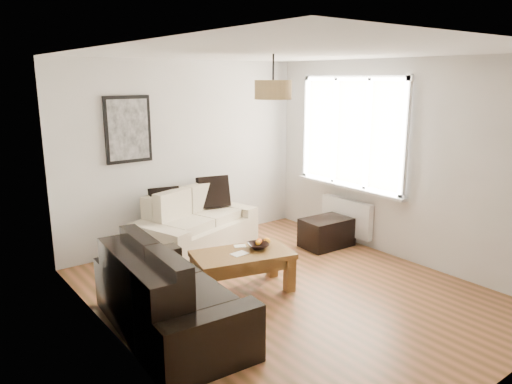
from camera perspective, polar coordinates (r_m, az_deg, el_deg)
floor at (r=5.53m, az=3.86°, el=-11.80°), size 4.50×4.50×0.00m
ceiling at (r=5.01m, az=4.35°, el=16.18°), size 3.80×4.50×0.00m
wall_back at (r=6.94m, az=-8.35°, el=4.52°), size 3.80×0.04×2.60m
wall_front at (r=3.80m, az=27.24°, el=-4.25°), size 3.80×0.04×2.60m
wall_left at (r=4.14m, az=-16.03°, el=-1.87°), size 0.04×4.50×2.60m
wall_right at (r=6.52m, az=16.74°, el=3.53°), size 0.04×4.50×2.60m
window_bay at (r=6.94m, az=11.34°, el=6.91°), size 0.14×1.90×1.60m
radiator at (r=7.14m, az=10.68°, el=-2.87°), size 0.10×0.90×0.52m
poster at (r=6.49m, az=-14.94°, el=7.17°), size 0.62×0.04×0.87m
pendant_shade at (r=5.24m, az=2.04°, el=12.04°), size 0.40×0.40×0.20m
loveseat_cream at (r=6.67m, az=-7.05°, el=-3.61°), size 1.85×1.36×0.82m
sofa_leather at (r=4.68m, az=-10.14°, el=-11.47°), size 1.04×1.92×0.81m
coffee_table at (r=5.50m, az=-1.61°, el=-9.37°), size 1.21×0.85×0.45m
ottoman at (r=6.95m, az=8.39°, el=-4.75°), size 0.74×0.50×0.41m
cushion_left at (r=6.59m, az=-10.77°, el=-1.17°), size 0.42×0.20×0.40m
cushion_right at (r=6.96m, az=-5.09°, el=0.01°), size 0.47×0.24×0.45m
fruit_bowl at (r=5.54m, az=0.25°, el=-6.37°), size 0.31×0.31×0.06m
orange_a at (r=5.64m, az=0.38°, el=-5.89°), size 0.09×0.09×0.07m
orange_b at (r=5.65m, az=1.28°, el=-5.86°), size 0.11×0.11×0.08m
orange_c at (r=5.60m, az=0.24°, el=-6.04°), size 0.07×0.07×0.06m
papers at (r=5.37m, az=-1.98°, el=-7.33°), size 0.19×0.14×0.01m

